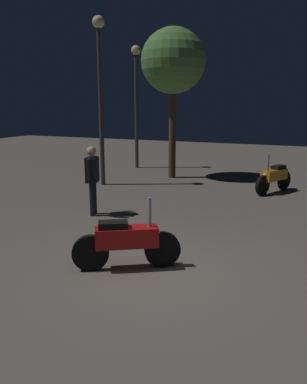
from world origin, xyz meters
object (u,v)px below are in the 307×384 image
object	(u,v)px
person_rider_beside	(92,175)
streetlamp_far	(100,81)
streetlamp_near	(136,91)
motorcycle_red_foreground	(126,241)
motorcycle_orange_parked_left	(274,177)

from	to	relation	value
person_rider_beside	streetlamp_far	world-z (taller)	streetlamp_far
streetlamp_near	streetlamp_far	world-z (taller)	streetlamp_far
motorcycle_red_foreground	person_rider_beside	xyz separation A→B (m)	(-2.09, 2.33, 0.49)
person_rider_beside	motorcycle_orange_parked_left	bearing A→B (deg)	31.74
person_rider_beside	streetlamp_far	xyz separation A→B (m)	(-1.59, 3.04, 2.23)
motorcycle_red_foreground	person_rider_beside	bearing A→B (deg)	100.10
motorcycle_red_foreground	streetlamp_near	bearing A→B (deg)	83.70
motorcycle_orange_parked_left	streetlamp_far	distance (m)	5.82
person_rider_beside	streetlamp_near	size ratio (longest dim) A/B	0.34
motorcycle_orange_parked_left	motorcycle_red_foreground	bearing A→B (deg)	12.90
person_rider_beside	streetlamp_near	distance (m)	7.12
motorcycle_red_foreground	motorcycle_orange_parked_left	size ratio (longest dim) A/B	0.95
motorcycle_orange_parked_left	streetlamp_near	world-z (taller)	streetlamp_near
motorcycle_orange_parked_left	streetlamp_near	size ratio (longest dim) A/B	0.33
motorcycle_orange_parked_left	person_rider_beside	bearing A→B (deg)	-15.35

